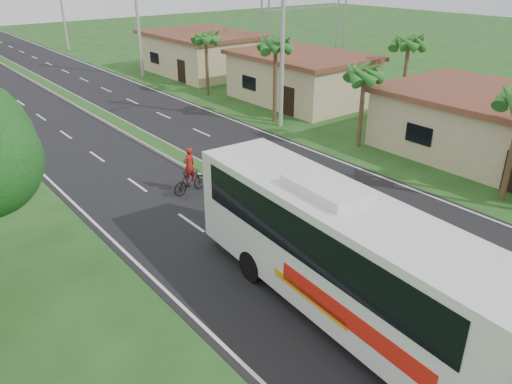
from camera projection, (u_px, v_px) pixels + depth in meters
ground at (451, 307)px, 15.93m from camera, size 180.00×180.00×0.00m
road_asphalt at (153, 144)px, 30.10m from camera, size 14.00×160.00×0.02m
median_strip at (153, 142)px, 30.07m from camera, size 1.20×160.00×0.18m
lane_edge_left at (39, 170)px, 26.32m from camera, size 0.12×160.00×0.01m
lane_edge_right at (241, 124)px, 33.90m from camera, size 0.12×160.00×0.01m
shop_near at (501, 127)px, 27.35m from camera, size 8.60×12.60×3.52m
shop_mid at (301, 77)px, 38.66m from camera, size 7.60×10.60×3.67m
shop_far at (202, 52)px, 48.55m from camera, size 8.60×11.60×3.82m
palm_verge_b at (365, 73)px, 27.91m from camera, size 2.40×2.40×5.05m
palm_verge_c at (276, 45)px, 32.21m from camera, size 2.40×2.40×5.85m
palm_verge_d at (206, 38)px, 39.12m from camera, size 2.40×2.40×5.25m
palm_behind_shop at (409, 42)px, 34.38m from camera, size 2.40×2.40×5.65m
utility_pole_b at (282, 28)px, 30.84m from camera, size 3.20×0.28×12.00m
utility_pole_c at (137, 14)px, 45.28m from camera, size 1.60×0.28×11.00m
utility_pole_d at (61, 3)px, 59.57m from camera, size 1.60×0.28×10.50m
coach_bus_main at (351, 255)px, 14.49m from camera, size 3.53×12.97×4.15m
motorcyclist at (190, 177)px, 23.46m from camera, size 1.94×0.74×2.27m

